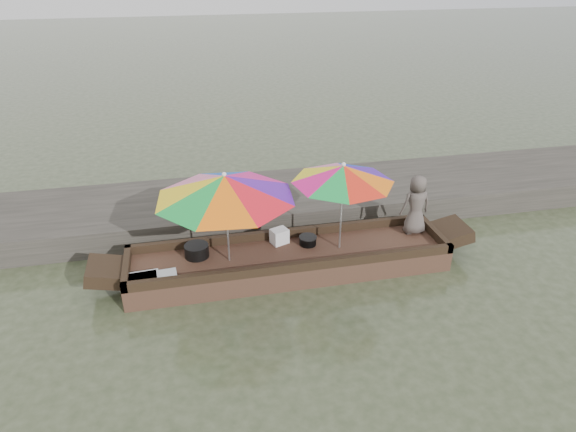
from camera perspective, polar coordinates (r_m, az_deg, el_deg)
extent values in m
plane|color=#323B22|center=(8.82, 0.14, -6.07)|extent=(80.00, 80.00, 0.00)
cube|color=#2D2B26|center=(10.57, -2.44, 1.50)|extent=(22.00, 2.20, 0.50)
cube|color=#372218|center=(8.72, 0.14, -5.11)|extent=(5.36, 1.20, 0.35)
cylinder|color=black|center=(8.62, -10.12, -3.82)|extent=(0.40, 0.40, 0.21)
cube|color=silver|center=(8.21, -15.90, -6.79)|extent=(0.53, 0.39, 0.09)
cube|color=silver|center=(8.21, -14.00, -6.65)|extent=(0.54, 0.39, 0.06)
cylinder|color=black|center=(8.85, 2.22, -2.78)|extent=(0.29, 0.29, 0.14)
cube|color=silver|center=(8.86, -0.97, -2.25)|extent=(0.34, 0.30, 0.26)
imported|color=#504742|center=(9.28, 14.04, 1.24)|extent=(0.55, 0.37, 1.10)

